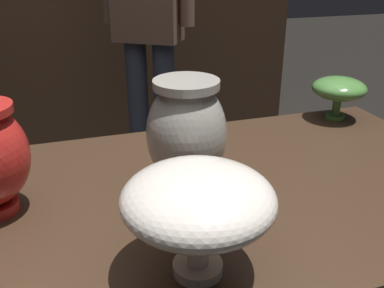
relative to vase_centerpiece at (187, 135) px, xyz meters
name	(u,v)px	position (x,y,z in m)	size (l,w,h in m)	color
back_display_shelf	(93,69)	(0.02, 2.20, -0.43)	(2.60, 0.40, 0.99)	#382619
vase_centerpiece	(187,135)	(0.00, 0.00, 0.00)	(0.14, 0.14, 0.22)	gray
vase_left_accent	(339,89)	(0.50, 0.26, -0.04)	(0.14, 0.14, 0.11)	#477A38
vase_right_accent	(198,202)	(-0.05, -0.21, 0.00)	(0.21, 0.21, 0.16)	silver
visitor_center_back	(147,8)	(0.24, 1.45, 0.04)	(0.40, 0.33, 1.64)	#333847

